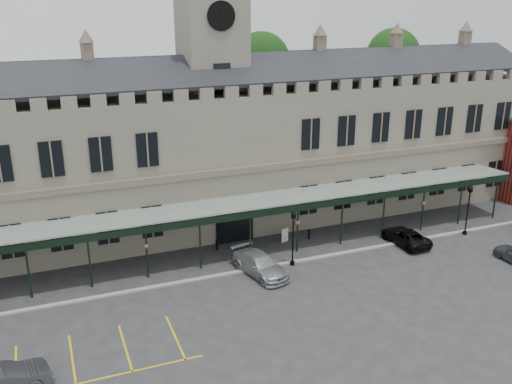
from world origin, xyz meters
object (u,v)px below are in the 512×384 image
object	(u,v)px
car_taxi	(260,264)
car_van	(405,236)
lamp_post_mid	(293,233)
lamp_post_right	(468,205)
station_building	(215,152)
sign_board	(285,235)
clock_tower	(213,75)
car_left_b	(3,381)

from	to	relation	value
car_taxi	car_van	size ratio (longest dim) A/B	1.13
lamp_post_mid	lamp_post_right	size ratio (longest dim) A/B	1.00
station_building	sign_board	xyz separation A→B (m)	(3.89, -6.60, -5.89)
clock_tower	station_building	bearing A→B (deg)	-90.00
station_building	lamp_post_right	xyz separation A→B (m)	(18.98, -10.84, -3.78)
lamp_post_right	car_van	distance (m)	6.32
station_building	lamp_post_right	world-z (taller)	station_building
lamp_post_right	car_left_b	xyz separation A→B (m)	(-36.48, -7.90, -1.90)
station_building	lamp_post_right	size ratio (longest dim) A/B	13.24
lamp_post_right	car_taxi	bearing A→B (deg)	-178.97
station_building	car_van	size ratio (longest dim) A/B	12.81
clock_tower	sign_board	xyz separation A→B (m)	(3.89, -6.69, -12.53)
station_building	clock_tower	size ratio (longest dim) A/B	2.42
sign_board	car_van	size ratio (longest dim) A/B	0.25
clock_tower	sign_board	distance (m)	14.72
clock_tower	sign_board	bearing A→B (deg)	-59.84
sign_board	car_taxi	distance (m)	6.12
station_building	car_taxi	xyz separation A→B (m)	(-0.17, -11.18, -5.70)
car_left_b	car_taxi	distance (m)	18.91
lamp_post_mid	lamp_post_right	xyz separation A→B (m)	(16.30, -0.13, -0.00)
car_van	sign_board	bearing A→B (deg)	-28.25
lamp_post_right	station_building	bearing A→B (deg)	150.27
station_building	car_taxi	world-z (taller)	station_building
station_building	lamp_post_mid	bearing A→B (deg)	-75.98
station_building	car_left_b	size ratio (longest dim) A/B	12.60
car_left_b	car_van	xyz separation A→B (m)	(30.50, 8.15, -0.13)
station_building	lamp_post_right	distance (m)	22.18
station_building	sign_board	size ratio (longest dim) A/B	50.44
lamp_post_right	lamp_post_mid	bearing A→B (deg)	179.55
clock_tower	lamp_post_right	distance (m)	24.25
lamp_post_right	sign_board	world-z (taller)	lamp_post_right
station_building	clock_tower	bearing A→B (deg)	90.00
clock_tower	car_van	xyz separation A→B (m)	(13.00, -10.68, -12.46)
clock_tower	car_taxi	bearing A→B (deg)	-90.84
sign_board	car_taxi	xyz separation A→B (m)	(-4.05, -4.58, 0.19)
car_taxi	car_van	world-z (taller)	car_taxi
car_taxi	car_van	distance (m)	13.18
station_building	car_van	world-z (taller)	station_building
station_building	car_taxi	bearing A→B (deg)	-90.85
station_building	car_left_b	xyz separation A→B (m)	(-17.50, -18.74, -5.68)
lamp_post_right	car_van	xyz separation A→B (m)	(-5.98, 0.24, -2.04)
car_taxi	car_van	bearing A→B (deg)	-11.17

